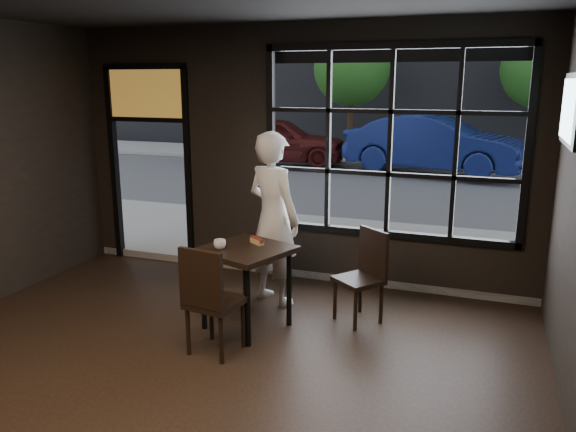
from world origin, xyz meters
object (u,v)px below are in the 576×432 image
at_px(chair_near, 215,299).
at_px(man, 273,219).
at_px(navy_car, 434,144).
at_px(cafe_table, 247,287).

distance_m(chair_near, man, 1.43).
relative_size(chair_near, navy_car, 0.23).
bearing_deg(cafe_table, chair_near, -75.82).
xyz_separation_m(chair_near, man, (0.06, 1.36, 0.46)).
bearing_deg(chair_near, navy_car, -86.59).
height_order(chair_near, navy_car, navy_car).
xyz_separation_m(cafe_table, navy_car, (0.81, 10.49, 0.44)).
bearing_deg(chair_near, cafe_table, -87.35).
height_order(chair_near, man, man).
distance_m(cafe_table, man, 0.94).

